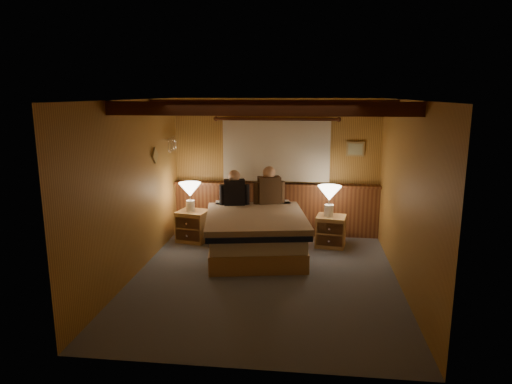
% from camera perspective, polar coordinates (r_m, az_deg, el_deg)
% --- Properties ---
extents(floor, '(4.20, 4.20, 0.00)m').
position_cam_1_polar(floor, '(6.35, 1.05, -10.77)').
color(floor, '#565B66').
rests_on(floor, ground).
extents(ceiling, '(4.20, 4.20, 0.00)m').
position_cam_1_polar(ceiling, '(5.84, 1.14, 11.45)').
color(ceiling, tan).
rests_on(ceiling, wall_back).
extents(wall_back, '(3.60, 0.00, 3.60)m').
position_cam_1_polar(wall_back, '(8.04, 2.55, 3.06)').
color(wall_back, '#BC9043').
rests_on(wall_back, floor).
extents(wall_left, '(0.00, 4.20, 4.20)m').
position_cam_1_polar(wall_left, '(6.40, -15.15, 0.27)').
color(wall_left, '#BC9043').
rests_on(wall_left, floor).
extents(wall_right, '(0.00, 4.20, 4.20)m').
position_cam_1_polar(wall_right, '(6.08, 18.23, -0.54)').
color(wall_right, '#BC9043').
rests_on(wall_right, floor).
extents(wall_front, '(3.60, 0.00, 3.60)m').
position_cam_1_polar(wall_front, '(3.97, -1.87, -6.60)').
color(wall_front, '#BC9043').
rests_on(wall_front, floor).
extents(wainscot, '(3.60, 0.23, 0.94)m').
position_cam_1_polar(wainscot, '(8.12, 2.47, -2.00)').
color(wainscot, brown).
rests_on(wainscot, wall_back).
extents(curtain_window, '(2.18, 0.09, 1.11)m').
position_cam_1_polar(curtain_window, '(7.92, 2.53, 5.28)').
color(curtain_window, '#4D2313').
rests_on(curtain_window, wall_back).
extents(ceiling_beams, '(3.60, 1.65, 0.16)m').
position_cam_1_polar(ceiling_beams, '(5.99, 1.28, 10.61)').
color(ceiling_beams, '#4D2313').
rests_on(ceiling_beams, ceiling).
extents(coat_rail, '(0.05, 0.55, 0.24)m').
position_cam_1_polar(coat_rail, '(7.78, -10.52, 6.04)').
color(coat_rail, white).
rests_on(coat_rail, wall_left).
extents(framed_print, '(0.30, 0.04, 0.25)m').
position_cam_1_polar(framed_print, '(7.98, 12.31, 5.27)').
color(framed_print, '#A48A52').
rests_on(framed_print, wall_back).
extents(bed, '(1.77, 2.14, 0.66)m').
position_cam_1_polar(bed, '(7.17, -0.08, -5.11)').
color(bed, tan).
rests_on(bed, floor).
extents(nightstand_left, '(0.56, 0.52, 0.53)m').
position_cam_1_polar(nightstand_left, '(7.87, -7.87, -4.23)').
color(nightstand_left, tan).
rests_on(nightstand_left, floor).
extents(nightstand_right, '(0.53, 0.49, 0.51)m').
position_cam_1_polar(nightstand_right, '(7.64, 9.32, -4.85)').
color(nightstand_right, tan).
rests_on(nightstand_right, floor).
extents(lamp_left, '(0.37, 0.37, 0.49)m').
position_cam_1_polar(lamp_left, '(7.72, -8.25, 0.08)').
color(lamp_left, white).
rests_on(lamp_left, nightstand_left).
extents(lamp_right, '(0.39, 0.39, 0.50)m').
position_cam_1_polar(lamp_right, '(7.48, 9.15, -0.39)').
color(lamp_right, white).
rests_on(lamp_right, nightstand_right).
extents(person_left, '(0.50, 0.26, 0.61)m').
position_cam_1_polar(person_left, '(7.60, -2.72, 0.18)').
color(person_left, black).
rests_on(person_left, bed).
extents(person_right, '(0.52, 0.31, 0.66)m').
position_cam_1_polar(person_right, '(7.69, 1.65, 0.48)').
color(person_right, '#452E1B').
rests_on(person_right, bed).
extents(duffel_bag, '(0.49, 0.32, 0.33)m').
position_cam_1_polar(duffel_bag, '(7.97, -6.36, -4.86)').
color(duffel_bag, black).
rests_on(duffel_bag, floor).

